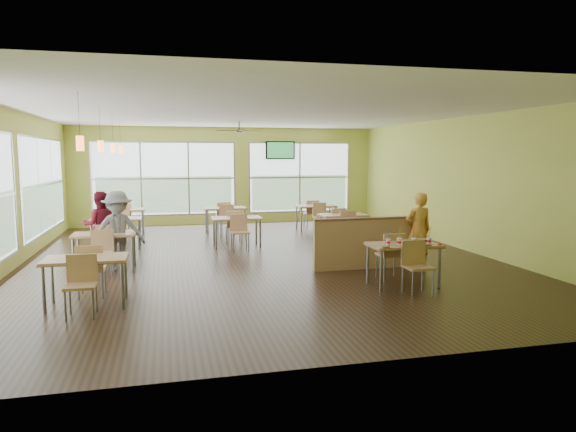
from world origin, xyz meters
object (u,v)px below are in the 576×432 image
Objects in this scene: man_plaid at (418,230)px; food_basket at (422,240)px; half_wall_divider at (371,243)px; main_table at (403,250)px.

food_basket is at bearing 63.40° from man_plaid.
half_wall_divider is 10.88× the size of food_basket.
half_wall_divider reaches higher than main_table.
main_table is 1.60m from man_plaid.
man_plaid is (0.95, -0.17, 0.25)m from half_wall_divider.
man_plaid is (0.95, 1.28, 0.14)m from main_table.
main_table is at bearing 51.28° from man_plaid.
man_plaid reaches higher than food_basket.
half_wall_divider is (0.00, 1.45, -0.11)m from main_table.
food_basket is at bearing 14.53° from main_table.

